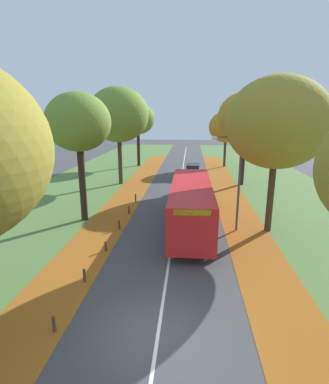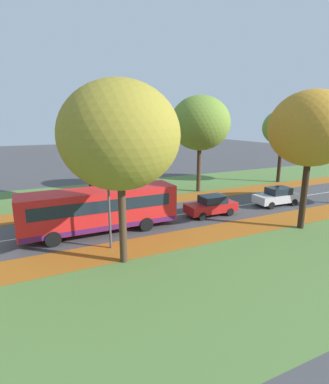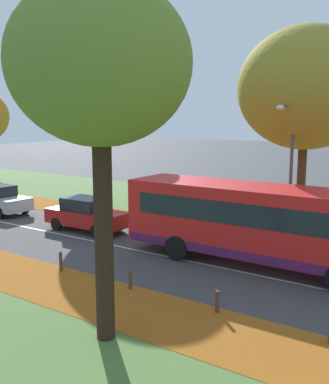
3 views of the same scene
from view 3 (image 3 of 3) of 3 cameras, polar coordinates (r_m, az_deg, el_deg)
leaf_litter_left at (r=15.16m, az=-11.82°, el=-11.97°), size 2.80×60.00×0.00m
grass_verge_right at (r=29.11m, az=-0.58°, el=-1.30°), size 12.00×90.00×0.01m
leaf_litter_right at (r=22.21m, az=5.47°, el=-4.80°), size 2.80×60.00×0.00m
road_centre_line at (r=22.34m, az=-14.15°, el=-4.99°), size 0.12×80.00×0.01m
tree_left_near at (r=10.76m, az=-8.22°, el=15.57°), size 4.27×4.27×8.65m
tree_right_near at (r=21.27m, az=17.51°, el=12.43°), size 6.02×6.02×9.46m
tree_right_mid at (r=28.27m, az=-8.94°, el=12.34°), size 5.56×5.56×9.45m
bollard_fourth at (r=13.21m, az=6.71°, el=-13.67°), size 0.12×0.12×0.66m
bollard_fifth at (r=14.79m, az=-4.38°, el=-11.10°), size 0.12×0.12×0.62m
bollard_sixth at (r=16.77m, az=-13.04°, el=-8.64°), size 0.12×0.12×0.70m
streetlamp_right at (r=19.05m, az=15.52°, el=3.88°), size 1.89×0.28×6.00m
bus at (r=17.01m, az=12.05°, el=-3.60°), size 2.70×10.41×2.98m
car_red_lead at (r=22.16m, az=-9.85°, el=-2.80°), size 1.80×4.21×1.62m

